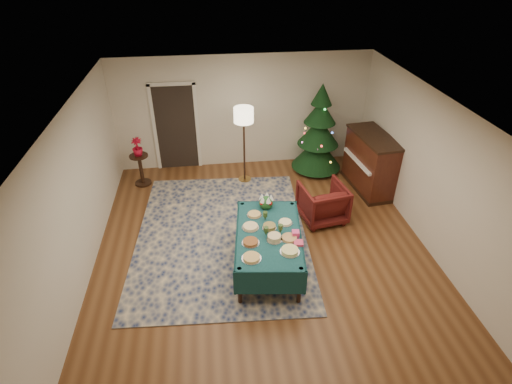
{
  "coord_description": "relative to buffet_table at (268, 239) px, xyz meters",
  "views": [
    {
      "loc": [
        -0.85,
        -5.45,
        4.85
      ],
      "look_at": [
        -0.06,
        0.63,
        0.92
      ],
      "focal_mm": 28.0,
      "sensor_mm": 36.0,
      "label": 1
    }
  ],
  "objects": [
    {
      "name": "platter_8",
      "position": [
        -0.17,
        0.51,
        0.16
      ],
      "size": [
        0.26,
        0.26,
        0.04
      ],
      "color": "silver",
      "rests_on": "buffet_table"
    },
    {
      "name": "gift_box",
      "position": [
        0.42,
        -0.15,
        0.19
      ],
      "size": [
        0.13,
        0.13,
        0.1
      ],
      "primitive_type": "cube",
      "rotation": [
        0.0,
        0.0,
        -0.13
      ],
      "color": "#E43F80",
      "rests_on": "buffet_table"
    },
    {
      "name": "platter_3",
      "position": [
        0.06,
        -0.21,
        0.19
      ],
      "size": [
        0.25,
        0.25,
        0.1
      ],
      "color": "silver",
      "rests_on": "buffet_table"
    },
    {
      "name": "armchair",
      "position": [
        1.29,
        1.22,
        -0.15
      ],
      "size": [
        0.95,
        0.91,
        0.86
      ],
      "primitive_type": "imported",
      "rotation": [
        0.0,
        0.0,
        3.31
      ],
      "color": "#4C1210",
      "rests_on": "ground"
    },
    {
      "name": "platter_4",
      "position": [
        0.31,
        -0.21,
        0.16
      ],
      "size": [
        0.28,
        0.28,
        0.04
      ],
      "color": "silver",
      "rests_on": "buffet_table"
    },
    {
      "name": "christmas_tree",
      "position": [
        1.69,
        3.23,
        0.39
      ],
      "size": [
        1.5,
        1.5,
        2.16
      ],
      "color": "black",
      "rests_on": "ground"
    },
    {
      "name": "piano",
      "position": [
        2.64,
        2.26,
        0.05
      ],
      "size": [
        0.84,
        1.55,
        1.29
      ],
      "color": "black",
      "rests_on": "ground"
    },
    {
      "name": "room_shell",
      "position": [
        -0.02,
        0.33,
        0.77
      ],
      "size": [
        7.0,
        7.0,
        7.0
      ],
      "color": "#593319",
      "rests_on": "ground"
    },
    {
      "name": "platter_6",
      "position": [
        0.03,
        0.11,
        0.18
      ],
      "size": [
        0.25,
        0.25,
        0.07
      ],
      "color": "silver",
      "rests_on": "buffet_table"
    },
    {
      "name": "potted_plant",
      "position": [
        -2.46,
        3.09,
        0.27
      ],
      "size": [
        0.23,
        0.41,
        0.23
      ],
      "primitive_type": "imported",
      "color": "#B90D27",
      "rests_on": "side_table"
    },
    {
      "name": "platter_5",
      "position": [
        -0.28,
        0.16,
        0.17
      ],
      "size": [
        0.29,
        0.29,
        0.05
      ],
      "color": "silver",
      "rests_on": "buffet_table"
    },
    {
      "name": "side_table",
      "position": [
        -2.46,
        3.09,
        -0.22
      ],
      "size": [
        0.41,
        0.41,
        0.74
      ],
      "color": "black",
      "rests_on": "ground"
    },
    {
      "name": "platter_0",
      "position": [
        -0.36,
        -0.6,
        0.17
      ],
      "size": [
        0.31,
        0.31,
        0.05
      ],
      "color": "silver",
      "rests_on": "buffet_table"
    },
    {
      "name": "doorway",
      "position": [
        -1.62,
        3.81,
        0.51
      ],
      "size": [
        1.08,
        0.04,
        2.16
      ],
      "color": "black",
      "rests_on": "ground"
    },
    {
      "name": "goblet_1",
      "position": [
        0.19,
        -0.04,
        0.24
      ],
      "size": [
        0.08,
        0.08,
        0.17
      ],
      "color": "#2D471E",
      "rests_on": "buffet_table"
    },
    {
      "name": "goblet_2",
      "position": [
        -0.05,
        -0.07,
        0.24
      ],
      "size": [
        0.08,
        0.08,
        0.17
      ],
      "color": "#2D471E",
      "rests_on": "buffet_table"
    },
    {
      "name": "floor_lamp",
      "position": [
        -0.09,
        2.95,
        0.93
      ],
      "size": [
        0.43,
        0.43,
        1.79
      ],
      "color": "#A57F3F",
      "rests_on": "ground"
    },
    {
      "name": "goblet_0",
      "position": [
        -0.01,
        0.35,
        0.24
      ],
      "size": [
        0.08,
        0.08,
        0.17
      ],
      "color": "#2D471E",
      "rests_on": "buffet_table"
    },
    {
      "name": "rug",
      "position": [
        -0.75,
        0.95,
        -0.57
      ],
      "size": [
        3.46,
        4.39,
        0.02
      ],
      "primitive_type": "cube",
      "rotation": [
        0.0,
        0.0,
        -0.06
      ],
      "color": "#15234F",
      "rests_on": "ground"
    },
    {
      "name": "buffet_table",
      "position": [
        0.0,
        0.0,
        0.0
      ],
      "size": [
        1.32,
        2.0,
        0.73
      ],
      "color": "black",
      "rests_on": "ground"
    },
    {
      "name": "napkin_stack",
      "position": [
        0.43,
        -0.35,
        0.16
      ],
      "size": [
        0.16,
        0.16,
        0.04
      ],
      "primitive_type": "cube",
      "rotation": [
        0.0,
        0.0,
        -0.13
      ],
      "color": "#DA3C61",
      "rests_on": "buffet_table"
    },
    {
      "name": "platter_1",
      "position": [
        0.25,
        -0.53,
        0.17
      ],
      "size": [
        0.31,
        0.31,
        0.06
      ],
      "color": "silver",
      "rests_on": "buffet_table"
    },
    {
      "name": "platter_7",
      "position": [
        0.32,
        0.21,
        0.16
      ],
      "size": [
        0.25,
        0.25,
        0.04
      ],
      "color": "silver",
      "rests_on": "buffet_table"
    },
    {
      "name": "platter_2",
      "position": [
        -0.33,
        -0.23,
        0.17
      ],
      "size": [
        0.28,
        0.28,
        0.05
      ],
      "color": "silver",
      "rests_on": "buffet_table"
    },
    {
      "name": "centerpiece",
      "position": [
        0.07,
        0.73,
        0.27
      ],
      "size": [
        0.26,
        0.26,
        0.3
      ],
      "color": "#1E4C1E",
      "rests_on": "buffet_table"
    }
  ]
}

